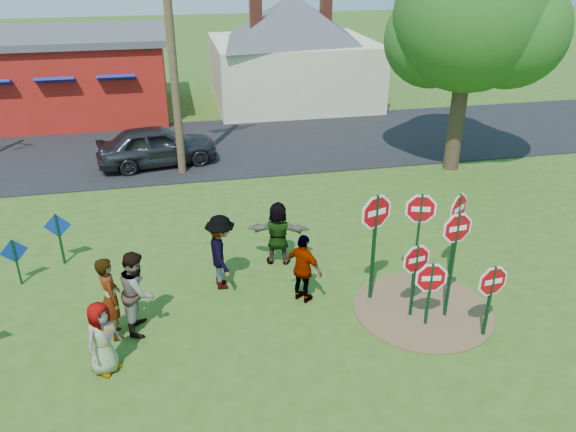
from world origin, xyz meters
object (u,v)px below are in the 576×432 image
(stop_sign_a, at_px, (416,265))
(utility_pole, at_px, (171,37))
(stop_sign_d, at_px, (458,215))
(stop_sign_b, at_px, (420,218))
(suv, at_px, (157,145))
(leafy_tree, at_px, (473,23))
(stop_sign_c, at_px, (455,242))
(person_b, at_px, (110,298))
(person_a, at_px, (102,338))

(stop_sign_a, bearing_deg, utility_pole, 104.07)
(stop_sign_d, relative_size, utility_pole, 0.26)
(stop_sign_b, bearing_deg, suv, 136.92)
(utility_pole, bearing_deg, stop_sign_b, -59.40)
(stop_sign_a, relative_size, stop_sign_d, 0.82)
(stop_sign_b, bearing_deg, stop_sign_d, 32.67)
(stop_sign_a, xyz_separation_m, stop_sign_b, (0.52, 1.11, 0.57))
(leafy_tree, bearing_deg, stop_sign_c, -117.81)
(stop_sign_b, height_order, person_b, stop_sign_b)
(utility_pole, bearing_deg, leafy_tree, -8.87)
(person_a, xyz_separation_m, leafy_tree, (11.90, 8.89, 4.44))
(stop_sign_d, bearing_deg, stop_sign_c, -153.56)
(utility_pole, relative_size, leafy_tree, 1.13)
(stop_sign_a, bearing_deg, stop_sign_c, -23.68)
(suv, xyz_separation_m, leafy_tree, (10.88, -2.54, 4.43))
(person_b, xyz_separation_m, leafy_tree, (11.81, 7.77, 4.27))
(person_a, relative_size, leafy_tree, 0.19)
(person_b, bearing_deg, person_a, 158.75)
(stop_sign_d, height_order, person_a, stop_sign_d)
(stop_sign_c, bearing_deg, stop_sign_a, 160.78)
(person_a, height_order, leafy_tree, leafy_tree)
(stop_sign_b, height_order, person_a, stop_sign_b)
(person_a, xyz_separation_m, suv, (1.03, 11.43, 0.01))
(person_a, relative_size, utility_pole, 0.17)
(stop_sign_a, height_order, stop_sign_d, stop_sign_d)
(stop_sign_c, height_order, leafy_tree, leafy_tree)
(stop_sign_a, bearing_deg, suv, 105.68)
(stop_sign_d, bearing_deg, stop_sign_a, -173.11)
(person_a, distance_m, leafy_tree, 15.50)
(stop_sign_b, height_order, suv, stop_sign_b)
(utility_pole, height_order, leafy_tree, utility_pole)
(stop_sign_b, bearing_deg, person_a, -152.36)
(stop_sign_d, relative_size, person_b, 1.25)
(stop_sign_b, xyz_separation_m, person_a, (-7.12, -1.57, -1.12))
(stop_sign_d, xyz_separation_m, person_b, (-8.20, -0.82, -0.73))
(leafy_tree, bearing_deg, suv, 166.84)
(stop_sign_a, xyz_separation_m, person_b, (-6.51, 0.66, -0.38))
(stop_sign_c, distance_m, person_b, 7.38)
(person_a, bearing_deg, stop_sign_a, -46.02)
(stop_sign_c, relative_size, person_b, 1.43)
(stop_sign_d, distance_m, person_b, 8.27)
(stop_sign_b, bearing_deg, utility_pole, 135.79)
(stop_sign_b, distance_m, leafy_tree, 9.35)
(stop_sign_b, distance_m, stop_sign_d, 1.25)
(person_b, distance_m, leafy_tree, 14.76)
(person_a, relative_size, person_b, 0.82)
(person_b, bearing_deg, leafy_tree, -72.99)
(leafy_tree, bearing_deg, person_a, -143.24)
(suv, distance_m, utility_pole, 4.23)
(person_b, bearing_deg, stop_sign_b, -102.67)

